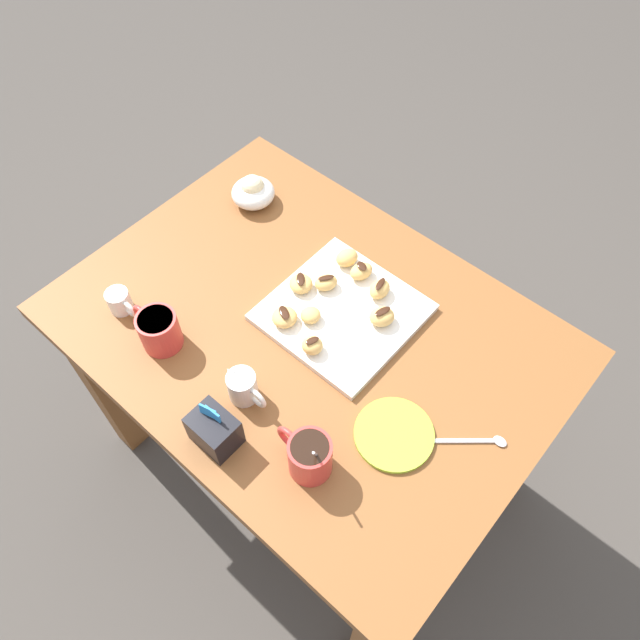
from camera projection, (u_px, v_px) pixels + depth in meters
The scene contains 27 objects.
ground_plane at pixel (312, 455), 1.95m from camera, with size 8.00×8.00×0.00m, color #423D38.
dining_table at pixel (310, 359), 1.46m from camera, with size 1.07×0.78×0.73m.
pastry_plate_square at pixel (343, 312), 1.36m from camera, with size 0.31×0.31×0.02m, color silver.
coffee_mug_red_left at pixel (309, 455), 1.13m from camera, with size 0.12×0.08×0.14m.
coffee_mug_red_right at pixel (158, 329), 1.29m from camera, with size 0.12×0.09×0.09m.
cream_pitcher_white at pixel (243, 386), 1.22m from camera, with size 0.10×0.06×0.07m.
sugar_caddy at pixel (214, 430), 1.17m from camera, with size 0.09×0.07×0.11m.
ice_cream_bowl at pixel (253, 191), 1.54m from camera, with size 0.11×0.11×0.08m.
chocolate_sauce_pitcher at pixel (119, 300), 1.35m from camera, with size 0.09×0.05×0.06m.
saucer_lime_left at pixel (394, 434), 1.20m from camera, with size 0.16×0.16×0.01m, color #9EC633.
loose_spoon_near_saucer at pixel (475, 442), 1.20m from camera, with size 0.13×0.11×0.01m.
beignet_0 at pixel (326, 283), 1.38m from camera, with size 0.05×0.04×0.03m, color #E5B260.
chocolate_drizzle_0 at pixel (326, 278), 1.37m from camera, with size 0.04×0.01×0.01m, color #381E11.
beignet_1 at pixel (301, 284), 1.38m from camera, with size 0.05×0.05×0.03m, color #E5B260.
chocolate_drizzle_1 at pixel (301, 279), 1.37m from camera, with size 0.04×0.02×0.01m, color #381E11.
beignet_2 at pixel (311, 315), 1.33m from camera, with size 0.04×0.04×0.03m, color #E5B260.
beignet_3 at pixel (362, 272), 1.40m from camera, with size 0.04×0.06×0.03m, color #E5B260.
chocolate_drizzle_3 at pixel (362, 266), 1.38m from camera, with size 0.03×0.02×0.01m, color #381E11.
beignet_4 at pixel (285, 317), 1.33m from camera, with size 0.06×0.06×0.03m, color #E5B260.
chocolate_drizzle_4 at pixel (284, 313), 1.31m from camera, with size 0.04×0.02×0.01m, color #381E11.
beignet_5 at pixel (382, 317), 1.33m from camera, with size 0.06×0.05×0.04m, color #E5B260.
chocolate_drizzle_5 at pixel (383, 311), 1.31m from camera, with size 0.04×0.02×0.01m, color #381E11.
beignet_6 at pixel (347, 258), 1.42m from camera, with size 0.05×0.04×0.04m, color #E5B260.
beignet_7 at pixel (380, 289), 1.37m from camera, with size 0.05×0.04×0.04m, color #E5B260.
chocolate_drizzle_7 at pixel (380, 284), 1.35m from camera, with size 0.04×0.01×0.01m, color #381E11.
beignet_8 at pixel (312, 345), 1.28m from camera, with size 0.04×0.05×0.03m, color #E5B260.
chocolate_drizzle_8 at pixel (312, 341), 1.27m from camera, with size 0.03×0.02×0.01m, color #381E11.
Camera 1 is at (-0.51, 0.55, 1.85)m, focal length 34.49 mm.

